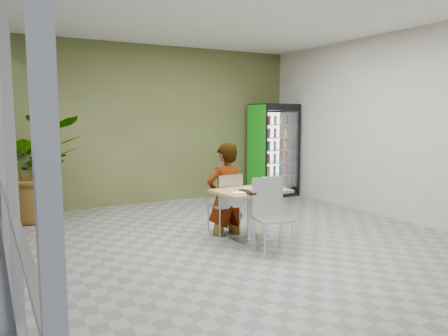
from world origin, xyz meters
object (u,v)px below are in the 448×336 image
Objects in this scene: chair_near at (270,209)px; cafeteria_tray at (260,191)px; beverage_fridge at (273,150)px; chair_far at (227,199)px; soda_cup at (265,183)px; potted_plant at (33,168)px; seated_woman at (225,199)px; dining_table at (251,205)px.

cafeteria_tray is (0.02, 0.28, 0.19)m from chair_near.
chair_near is 0.48× the size of beverage_fridge.
chair_far is 0.94× the size of chair_near.
chair_far is 0.66m from soda_cup.
cafeteria_tray is at bearing 96.56° from chair_far.
potted_plant is (-2.44, 2.38, 0.36)m from chair_far.
seated_woman reaches higher than chair_near.
chair_near reaches higher than soda_cup.
chair_near is 6.17× the size of soda_cup.
soda_cup is at bearing -127.97° from beverage_fridge.
chair_far is (-0.11, 0.48, 0.00)m from dining_table.
potted_plant is (-2.56, 3.09, 0.13)m from cafeteria_tray.
chair_near is 1.04m from seated_woman.
seated_woman is 0.80m from cafeteria_tray.
soda_cup is 0.33× the size of cafeteria_tray.
chair_far is 3.48m from beverage_fridge.
cafeteria_tray reaches higher than dining_table.
chair_near is (-0.02, -0.51, 0.04)m from dining_table.
seated_woman is 0.94× the size of potted_plant.
soda_cup is at bearing 121.65° from seated_woman.
potted_plant is (-2.55, 2.86, 0.36)m from dining_table.
potted_plant is at bearing 131.69° from dining_table.
chair_near is at bearing -53.07° from potted_plant.
chair_near is at bearing -126.55° from beverage_fridge.
beverage_fridge is at bearing 50.05° from dining_table.
cafeteria_tray is 4.01m from potted_plant.
chair_far is at bearing 108.01° from chair_near.
soda_cup is (0.35, -0.48, 0.29)m from chair_far.
dining_table is at bearing 100.17° from chair_far.
dining_table is 0.52× the size of beverage_fridge.
dining_table is 1.14× the size of chair_far.
chair_near reaches higher than cafeteria_tray.
cafeteria_tray is 0.23× the size of beverage_fridge.
chair_far is 0.51× the size of potted_plant.
chair_near is 0.58× the size of seated_woman.
chair_far is 0.45× the size of beverage_fridge.
beverage_fridge reaches higher than cafeteria_tray.
seated_woman is 3.39m from potted_plant.
beverage_fridge is (2.39, 3.08, 0.26)m from cafeteria_tray.
chair_far is at bearing 126.55° from soda_cup.
seated_woman is (-0.10, 1.04, -0.03)m from chair_near.
dining_table is at bearing -130.88° from beverage_fridge.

